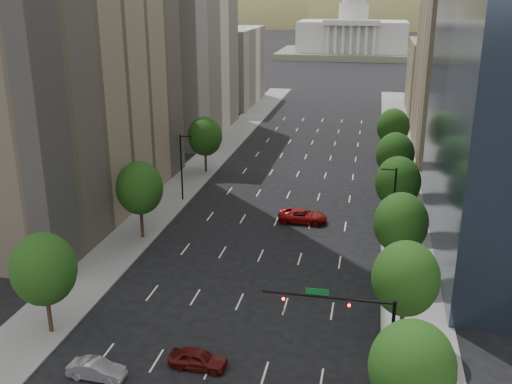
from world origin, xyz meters
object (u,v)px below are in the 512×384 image
Objects in this scene: car_maroon at (198,359)px; car_red_far at (303,216)px; traffic_signal at (356,321)px; car_silver at (97,370)px; capitol at (352,36)px.

car_red_far is at bearing -5.38° from car_maroon.
traffic_signal is 2.15× the size of car_silver.
capitol is at bearing 1.81° from car_maroon.
car_silver is at bearing 160.93° from car_red_far.
car_maroon is at bearing -90.21° from capitol.
traffic_signal is at bearing -87.26° from capitol.
car_maroon is 30.81m from car_red_far.
capitol is 222.81m from car_silver.
car_silver is (-6.83, -2.64, -0.05)m from car_maroon.
capitol is at bearing 92.74° from traffic_signal.
car_red_far is (-7.37, 30.36, -4.35)m from traffic_signal.
capitol is at bearing -0.09° from car_red_far.
car_silver is at bearing 113.18° from car_maroon.
capitol is 220.04m from car_maroon.
capitol is 14.15× the size of car_silver.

